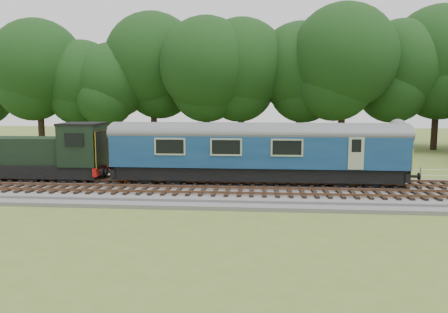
{
  "coord_description": "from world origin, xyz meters",
  "views": [
    {
      "loc": [
        1.16,
        -25.76,
        5.64
      ],
      "look_at": [
        -1.15,
        1.4,
        2.0
      ],
      "focal_mm": 35.0,
      "sensor_mm": 36.0,
      "label": 1
    }
  ],
  "objects": [
    {
      "name": "track_north",
      "position": [
        0.0,
        1.4,
        0.42
      ],
      "size": [
        67.2,
        2.4,
        0.21
      ],
      "color": "black",
      "rests_on": "ballast"
    },
    {
      "name": "worker",
      "position": [
        -7.43,
        0.54,
        1.14
      ],
      "size": [
        0.6,
        0.42,
        1.57
      ],
      "primitive_type": "imported",
      "rotation": [
        0.0,
        0.0,
        -0.08
      ],
      "color": "#FB4A0D",
      "rests_on": "ballast"
    },
    {
      "name": "fence",
      "position": [
        0.0,
        4.5,
        0.0
      ],
      "size": [
        64.0,
        0.12,
        1.0
      ],
      "primitive_type": null,
      "color": "#6B6054",
      "rests_on": "ground"
    },
    {
      "name": "track_south",
      "position": [
        0.0,
        -1.6,
        0.42
      ],
      "size": [
        67.2,
        2.4,
        0.21
      ],
      "color": "black",
      "rests_on": "ballast"
    },
    {
      "name": "tree_line",
      "position": [
        0.0,
        22.0,
        0.0
      ],
      "size": [
        70.0,
        8.0,
        18.0
      ],
      "primitive_type": null,
      "color": "black",
      "rests_on": "ground"
    },
    {
      "name": "shunter_loco",
      "position": [
        -13.02,
        1.4,
        1.97
      ],
      "size": [
        8.91,
        2.6,
        3.38
      ],
      "color": "black",
      "rests_on": "ground"
    },
    {
      "name": "dmu_railcar",
      "position": [
        0.9,
        1.4,
        2.61
      ],
      "size": [
        18.05,
        2.86,
        3.88
      ],
      "color": "black",
      "rests_on": "ground"
    },
    {
      "name": "ground",
      "position": [
        0.0,
        0.0,
        0.0
      ],
      "size": [
        120.0,
        120.0,
        0.0
      ],
      "primitive_type": "plane",
      "color": "#556926",
      "rests_on": "ground"
    },
    {
      "name": "ballast",
      "position": [
        0.0,
        0.0,
        0.17
      ],
      "size": [
        70.0,
        7.0,
        0.35
      ],
      "primitive_type": "cube",
      "color": "#4C4C4F",
      "rests_on": "ground"
    }
  ]
}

